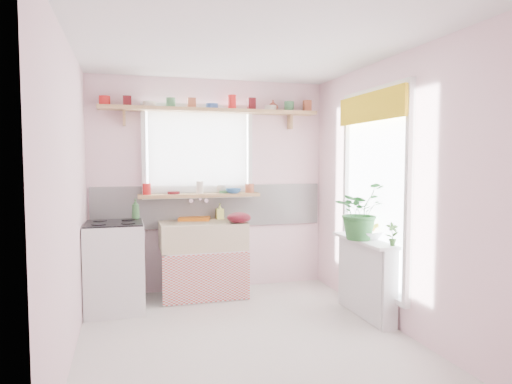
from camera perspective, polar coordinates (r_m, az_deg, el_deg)
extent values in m
plane|color=silver|center=(4.20, -1.47, -17.64)|extent=(3.20, 3.20, 0.00)
plane|color=white|center=(4.02, -1.54, 17.71)|extent=(3.20, 3.20, 0.00)
plane|color=#FFD5DE|center=(5.47, -5.69, 0.86)|extent=(2.80, 0.00, 2.80)
plane|color=#FFD5DE|center=(2.41, 8.07, -3.15)|extent=(2.80, 0.00, 2.80)
plane|color=#FFD5DE|center=(3.81, -22.33, -0.78)|extent=(0.00, 3.20, 3.20)
plane|color=#FFD5DE|center=(4.47, 16.14, 0.02)|extent=(0.00, 3.20, 3.20)
cube|color=white|center=(5.48, -5.65, -1.76)|extent=(2.74, 0.03, 0.50)
cube|color=pink|center=(5.50, -5.63, -3.83)|extent=(2.74, 0.02, 0.12)
cube|color=white|center=(5.44, -7.27, 5.04)|extent=(1.20, 0.01, 1.00)
cube|color=white|center=(5.37, -7.17, 5.06)|extent=(1.15, 0.02, 0.95)
cube|color=white|center=(4.64, 14.77, 0.19)|extent=(0.01, 1.10, 1.90)
cube|color=gold|center=(4.62, 14.03, 10.25)|extent=(0.03, 1.20, 0.28)
cube|color=white|center=(5.30, -6.65, -9.92)|extent=(0.85, 0.55, 0.55)
cube|color=#D0443D|center=(5.03, -6.12, -10.67)|extent=(0.95, 0.02, 0.53)
cube|color=beige|center=(5.21, -6.69, -5.38)|extent=(0.95, 0.55, 0.30)
cylinder|color=silver|center=(5.41, -7.15, -0.78)|extent=(0.03, 0.22, 0.03)
cube|color=white|center=(4.95, -17.23, -8.99)|extent=(0.58, 0.58, 0.90)
cube|color=black|center=(4.87, -17.34, -3.76)|extent=(0.56, 0.56, 0.02)
cylinder|color=black|center=(4.74, -19.08, -3.84)|extent=(0.14, 0.14, 0.01)
cylinder|color=black|center=(4.73, -15.68, -3.78)|extent=(0.14, 0.14, 0.01)
cylinder|color=black|center=(5.02, -18.91, -3.41)|extent=(0.14, 0.14, 0.01)
cylinder|color=black|center=(5.01, -15.70, -3.35)|extent=(0.14, 0.14, 0.01)
cube|color=white|center=(4.73, 13.58, -10.47)|extent=(0.15, 0.90, 0.75)
cube|color=white|center=(4.64, 13.33, -5.89)|extent=(0.22, 0.95, 0.03)
cube|color=tan|center=(5.34, -7.04, -0.41)|extent=(1.40, 0.22, 0.04)
cube|color=tan|center=(5.37, -5.51, 10.10)|extent=(2.52, 0.24, 0.04)
cylinder|color=red|center=(5.29, -18.41, 10.87)|extent=(0.11, 0.11, 0.12)
cylinder|color=#590F14|center=(5.29, -15.81, 10.93)|extent=(0.11, 0.11, 0.12)
cylinder|color=silver|center=(5.29, -13.20, 10.65)|extent=(0.11, 0.11, 0.06)
cylinder|color=#3F7F4C|center=(5.31, -10.62, 10.98)|extent=(0.11, 0.11, 0.12)
cylinder|color=#A55133|center=(5.34, -8.05, 10.97)|extent=(0.11, 0.11, 0.12)
cylinder|color=#3359A5|center=(5.37, -5.51, 10.63)|extent=(0.11, 0.11, 0.06)
cylinder|color=red|center=(5.43, -3.02, 10.90)|extent=(0.11, 0.11, 0.12)
cylinder|color=#590F14|center=(5.48, -0.57, 10.83)|extent=(0.11, 0.11, 0.12)
cylinder|color=silver|center=(5.55, 1.82, 10.44)|extent=(0.11, 0.11, 0.06)
cylinder|color=#3F7F4C|center=(5.63, 4.15, 10.65)|extent=(0.11, 0.11, 0.12)
cylinder|color=#A55133|center=(5.71, 6.41, 10.53)|extent=(0.11, 0.11, 0.12)
cylinder|color=red|center=(5.27, -13.72, 0.32)|extent=(0.11, 0.11, 0.12)
cylinder|color=#590F14|center=(5.29, -10.36, 0.38)|extent=(0.11, 0.11, 0.12)
cylinder|color=silver|center=(5.34, -7.04, 0.12)|extent=(0.11, 0.11, 0.06)
cylinder|color=#3F7F4C|center=(5.39, -3.79, 0.50)|extent=(0.11, 0.11, 0.12)
cylinder|color=#A55133|center=(5.46, -0.61, 0.56)|extent=(0.11, 0.11, 0.12)
cube|color=orange|center=(5.38, -7.70, -3.30)|extent=(0.41, 0.34, 0.04)
ellipsoid|color=#580F1A|center=(5.06, -2.14, -3.23)|extent=(0.32, 0.32, 0.12)
imported|color=#2D7132|center=(4.55, 12.82, -2.33)|extent=(0.64, 0.60, 0.56)
imported|color=silver|center=(4.64, 13.69, -5.19)|extent=(0.41, 0.41, 0.08)
imported|color=#396829|center=(4.31, 16.67, -5.06)|extent=(0.12, 0.09, 0.21)
imported|color=#E3EE6A|center=(5.42, -4.55, -2.42)|extent=(0.08, 0.09, 0.19)
imported|color=beige|center=(5.44, -4.36, 0.38)|extent=(0.14, 0.14, 0.09)
imported|color=#3267A5|center=(5.35, -2.85, 0.14)|extent=(0.23, 0.23, 0.06)
imported|color=brown|center=(5.62, 2.13, 10.73)|extent=(0.16, 0.16, 0.13)
imported|color=#3B773D|center=(5.08, -14.83, -2.04)|extent=(0.09, 0.09, 0.22)
sphere|color=orange|center=(4.63, 13.71, -4.45)|extent=(0.08, 0.08, 0.08)
sphere|color=orange|center=(4.69, 14.16, -4.36)|extent=(0.08, 0.08, 0.08)
sphere|color=orange|center=(4.62, 13.04, -4.45)|extent=(0.08, 0.08, 0.08)
cylinder|color=gold|center=(4.60, 14.23, -4.39)|extent=(0.18, 0.04, 0.10)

